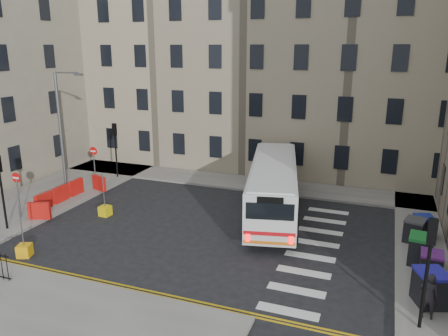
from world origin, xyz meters
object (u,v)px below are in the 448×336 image
Objects in this scene: wheelie_bin_c at (421,249)px; wheelie_bin_d at (414,230)px; streetlamp at (61,132)px; wheelie_bin_e at (424,227)px; wheelie_bin_b at (431,265)px; wheelie_bin_a at (430,288)px; bus at (273,185)px; bollard_chevron at (25,251)px; pedestrian at (429,296)px; bollard_yellow at (105,211)px.

wheelie_bin_c is 1.05× the size of wheelie_bin_d.
wheelie_bin_c is at bearing -71.31° from wheelie_bin_d.
wheelie_bin_e is (22.15, 0.79, -3.61)m from streetlamp.
wheelie_bin_c reaches higher than wheelie_bin_b.
wheelie_bin_c is 1.06× the size of wheelie_bin_e.
wheelie_bin_d is (-0.33, 5.89, -0.09)m from wheelie_bin_a.
wheelie_bin_a is at bearing -55.21° from bus.
wheelie_bin_a is 1.22× the size of wheelie_bin_e.
bus reaches higher than wheelie_bin_e.
wheelie_bin_d is 19.26m from bollard_chevron.
wheelie_bin_a reaches higher than wheelie_bin_b.
bus reaches higher than wheelie_bin_a.
wheelie_bin_b is 3.20m from pedestrian.
wheelie_bin_b is 18.51m from bollard_chevron.
pedestrian reaches higher than wheelie_bin_b.
wheelie_bin_a is (22.00, -5.79, -3.50)m from streetlamp.
streetlamp is 6.08× the size of wheelie_bin_c.
wheelie_bin_b is 0.92× the size of wheelie_bin_e.
bollard_yellow is at bearing -174.28° from wheelie_bin_c.
wheelie_bin_c is at bearing -0.37° from bollard_yellow.
wheelie_bin_b is (0.18, 2.17, -0.10)m from wheelie_bin_a.
wheelie_bin_c is at bearing 109.03° from wheelie_bin_b.
streetlamp is 5.30× the size of wheelie_bin_a.
streetlamp is 7.04× the size of wheelie_bin_b.
wheelie_bin_e is at bearing 9.79° from bollard_yellow.
wheelie_bin_b is (8.29, -5.23, -1.04)m from bus.
pedestrian reaches higher than wheelie_bin_a.
bollard_chevron is at bearing -62.30° from streetlamp.
pedestrian is 17.79m from bollard_yellow.
pedestrian is at bearing -110.21° from wheelie_bin_e.
bus is at bearing 151.33° from wheelie_bin_b.
bollard_chevron is at bearing 165.57° from wheelie_bin_a.
pedestrian is (0.19, -6.89, 0.29)m from wheelie_bin_d.
bollard_yellow is (-17.48, -3.02, -0.43)m from wheelie_bin_e.
wheelie_bin_e is (0.32, 3.13, -0.10)m from wheelie_bin_c.
wheelie_bin_d is 17.16m from bollard_yellow.
streetlamp is at bearing 179.98° from wheelie_bin_c.
bus reaches higher than pedestrian.
wheelie_bin_e is at bearing -87.90° from pedestrian.
wheelie_bin_c reaches higher than bollard_yellow.
streetlamp is 22.23m from wheelie_bin_c.
bollard_chevron is (-17.98, -4.39, -0.43)m from wheelie_bin_b.
streetlamp is 6.46× the size of wheelie_bin_e.
wheelie_bin_b is at bearing -107.56° from wheelie_bin_e.
wheelie_bin_c is 3.15m from wheelie_bin_e.
bollard_yellow and bollard_chevron have the same top height.
wheelie_bin_e reaches higher than bollard_yellow.
wheelie_bin_b is 4.41m from wheelie_bin_e.
streetlamp reaches higher than pedestrian.
wheelie_bin_d is 6.90m from pedestrian.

